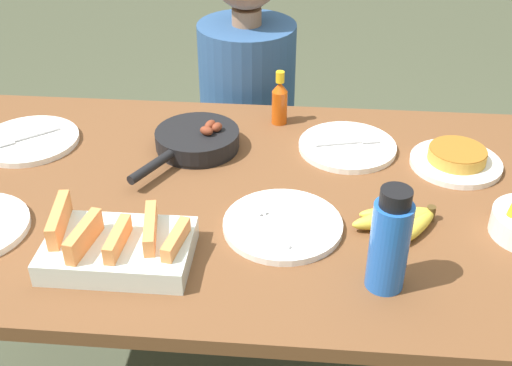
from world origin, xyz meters
TOP-DOWN VIEW (x-y plane):
  - dining_table at (0.00, 0.00)m, footprint 1.75×0.95m
  - banana_bunch at (0.33, -0.11)m, footprint 0.20×0.15m
  - melon_tray at (-0.26, -0.27)m, footprint 0.30×0.20m
  - skillet at (-0.18, 0.20)m, footprint 0.25×0.35m
  - frittata_plate_center at (0.50, 0.17)m, footprint 0.23×0.23m
  - empty_plate_far_left at (-0.64, 0.19)m, footprint 0.27×0.27m
  - empty_plate_far_right at (0.07, -0.13)m, footprint 0.27×0.27m
  - empty_plate_mid_edge at (0.23, 0.23)m, footprint 0.26×0.26m
  - water_bottle at (0.28, -0.30)m, footprint 0.08×0.08m
  - hot_sauce_bottle at (0.03, 0.37)m, footprint 0.04×0.04m
  - person_figure at (-0.09, 0.68)m, footprint 0.35×0.35m

SIDE VIEW (x-z plane):
  - person_figure at x=-0.09m, z-range -0.10..1.10m
  - dining_table at x=0.00m, z-range 0.29..1.05m
  - empty_plate_far_left at x=-0.64m, z-range 0.76..0.78m
  - empty_plate_far_right at x=0.07m, z-range 0.76..0.78m
  - empty_plate_mid_edge at x=0.23m, z-range 0.76..0.78m
  - banana_bunch at x=0.33m, z-range 0.76..0.80m
  - frittata_plate_center at x=0.50m, z-range 0.76..0.81m
  - skillet at x=-0.18m, z-range 0.75..0.83m
  - melon_tray at x=-0.26m, z-range 0.75..0.85m
  - hot_sauce_bottle at x=0.03m, z-range 0.75..0.91m
  - water_bottle at x=0.28m, z-range 0.76..0.98m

